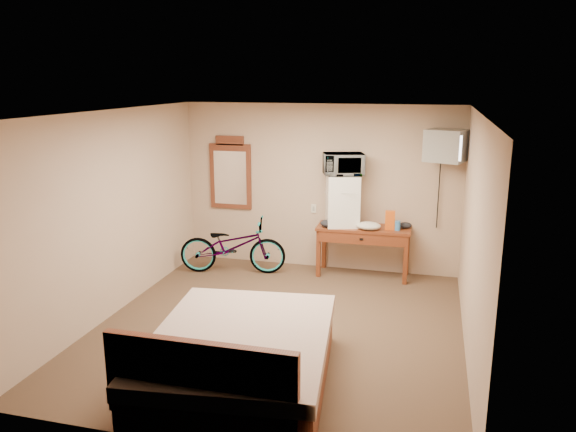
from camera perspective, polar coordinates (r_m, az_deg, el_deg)
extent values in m
plane|color=#4E3B27|center=(6.75, -0.91, -11.21)|extent=(4.60, 4.60, 0.00)
plane|color=silver|center=(6.13, -1.00, 10.47)|extent=(4.60, 4.60, 0.00)
cube|color=tan|center=(8.51, 3.19, 2.91)|extent=(4.20, 0.04, 2.50)
cube|color=tan|center=(4.27, -9.34, -8.51)|extent=(4.20, 0.04, 2.50)
cube|color=tan|center=(7.17, -17.36, 0.21)|extent=(0.04, 4.60, 2.50)
cube|color=tan|center=(6.13, 18.34, -2.11)|extent=(0.04, 4.60, 2.50)
cube|color=silver|center=(8.58, 2.62, 0.76)|extent=(0.08, 0.01, 0.13)
cube|color=brown|center=(8.27, 7.71, -1.22)|extent=(1.36, 0.54, 0.04)
cube|color=brown|center=(8.27, 3.11, -3.83)|extent=(0.06, 0.06, 0.71)
cube|color=brown|center=(8.12, 11.85, -4.43)|extent=(0.06, 0.06, 0.71)
cube|color=brown|center=(8.66, 3.67, -3.00)|extent=(0.06, 0.06, 0.71)
cube|color=brown|center=(8.53, 12.00, -3.56)|extent=(0.06, 0.06, 0.71)
cube|color=brown|center=(8.07, 7.49, -2.32)|extent=(1.24, 0.06, 0.16)
cube|color=black|center=(8.06, 7.47, -2.36)|extent=(0.05, 0.02, 0.03)
cube|color=white|center=(8.22, 5.56, 1.59)|extent=(0.56, 0.55, 0.75)
cube|color=#999994|center=(7.97, 5.33, 2.32)|extent=(0.46, 0.01, 0.00)
cylinder|color=#999994|center=(8.04, 4.14, 1.01)|extent=(0.02, 0.02, 0.27)
imported|color=white|center=(8.12, 5.65, 5.26)|extent=(0.66, 0.54, 0.31)
cube|color=#DC5613|center=(8.14, 10.32, -0.42)|extent=(0.14, 0.09, 0.27)
cylinder|color=#397DC4|center=(8.13, 11.08, -0.96)|extent=(0.08, 0.08, 0.14)
ellipsoid|color=beige|center=(8.11, 8.18, -0.99)|extent=(0.36, 0.27, 0.11)
ellipsoid|color=black|center=(8.17, 4.33, -0.76)|extent=(0.30, 0.22, 0.11)
ellipsoid|color=black|center=(8.28, 11.84, -0.92)|extent=(0.18, 0.15, 0.08)
cube|color=black|center=(8.24, 15.67, 6.39)|extent=(0.14, 0.02, 0.14)
cylinder|color=black|center=(8.20, 15.67, 6.35)|extent=(0.05, 0.30, 0.05)
cube|color=#999994|center=(7.97, 15.74, 6.90)|extent=(0.61, 0.56, 0.44)
cube|color=white|center=(7.75, 15.76, 6.72)|extent=(0.40, 0.15, 0.33)
cube|color=black|center=(8.18, 15.72, 7.07)|extent=(0.30, 0.11, 0.27)
cube|color=brown|center=(8.85, -5.85, 4.03)|extent=(0.67, 0.04, 1.02)
cube|color=brown|center=(8.77, -5.94, 7.64)|extent=(0.45, 0.04, 0.14)
cube|color=white|center=(8.83, -5.89, 3.88)|extent=(0.53, 0.01, 0.84)
imported|color=black|center=(8.45, -5.64, -3.03)|extent=(1.67, 0.86, 0.83)
cube|color=brown|center=(5.56, -4.78, -14.78)|extent=(1.82, 2.29, 0.40)
cube|color=#BBAC91|center=(5.45, -4.84, -12.47)|extent=(1.87, 2.34, 0.14)
cube|color=brown|center=(4.61, -8.97, -16.38)|extent=(1.60, 0.08, 0.70)
ellipsoid|color=silver|center=(4.99, -11.58, -13.66)|extent=(0.57, 0.35, 0.20)
ellipsoid|color=silver|center=(4.73, -3.15, -14.97)|extent=(0.57, 0.35, 0.20)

